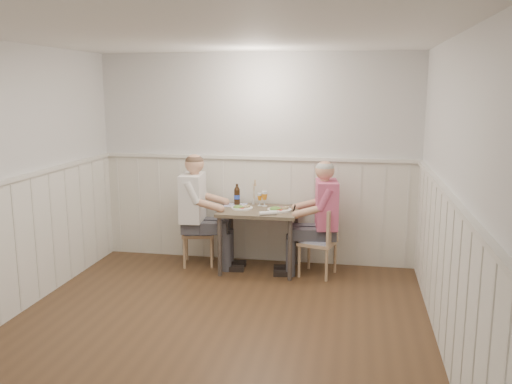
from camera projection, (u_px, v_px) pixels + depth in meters
ground_plane at (211, 336)px, 4.83m from camera, size 4.50×4.50×0.00m
room_shell at (208, 167)px, 4.54m from camera, size 4.04×4.54×2.60m
wainscot at (228, 240)px, 5.36m from camera, size 4.00×4.49×1.34m
dining_table at (259, 218)px, 6.46m from camera, size 0.93×0.70×0.75m
chair_right at (322, 239)px, 6.30m from camera, size 0.47×0.47×0.82m
chair_left at (194, 230)px, 6.72m from camera, size 0.46×0.46×0.82m
man_in_pink at (322, 227)px, 6.33m from camera, size 0.68×0.47×1.38m
diner_cream at (197, 220)px, 6.57m from camera, size 0.68×0.48×1.43m
plate_man at (279, 209)px, 6.38m from camera, size 0.29×0.29×0.07m
plate_diner at (241, 207)px, 6.48m from camera, size 0.26×0.26×0.07m
beer_glass_a at (265, 196)px, 6.59m from camera, size 0.08×0.08×0.19m
beer_glass_b at (260, 197)px, 6.63m from camera, size 0.06×0.06×0.16m
beer_bottle at (237, 196)px, 6.68m from camera, size 0.07×0.07×0.26m
rolled_napkin at (268, 213)px, 6.16m from camera, size 0.21×0.13×0.05m
grass_vase at (253, 193)px, 6.70m from camera, size 0.04×0.04×0.33m
gingham_mat at (236, 205)px, 6.68m from camera, size 0.30×0.25×0.01m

